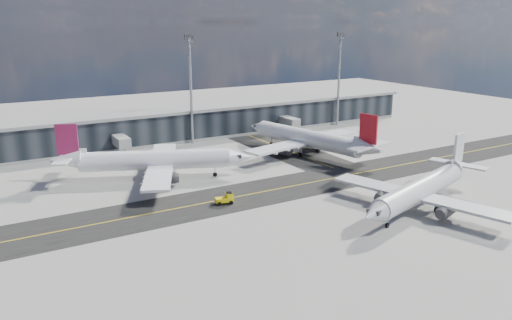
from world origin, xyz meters
The scene contains 9 objects.
ground centered at (0.00, 0.00, 0.00)m, with size 300.00×300.00×0.00m, color gray.
taxiway_lanes centered at (3.91, 10.74, 0.01)m, with size 180.00×63.00×0.03m.
terminal_concourse centered at (0.04, 54.93, 4.09)m, with size 152.00×19.80×8.80m.
floodlight_masts centered at (0.00, 48.00, 15.61)m, with size 102.50×0.70×28.90m.
airliner_af centered at (-19.75, 22.77, 4.02)m, with size 39.30×33.96×12.17m.
airliner_redtail centered at (20.04, 22.33, 4.11)m, with size 35.82×41.71×12.44m.
airliner_near centered at (15.21, -17.71, 3.67)m, with size 36.83×31.74×11.11m.
baggage_tug centered at (-13.41, 1.75, 1.02)m, with size 3.52×2.27×2.04m.
service_van centered at (0.89, 29.76, 0.72)m, with size 2.40×5.21×1.45m, color white.
Camera 1 is at (-51.60, -74.47, 31.84)m, focal length 35.00 mm.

